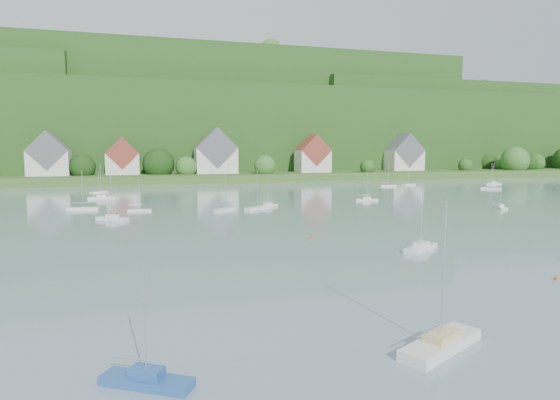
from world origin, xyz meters
name	(u,v)px	position (x,y,z in m)	size (l,w,h in m)	color
far_shore_strip	(200,176)	(0.00, 200.00, 1.50)	(600.00, 60.00, 3.00)	#28511E
forested_ridge	(185,130)	(0.39, 268.57, 22.89)	(620.00, 181.22, 69.89)	#143D13
village_building_0	(49,157)	(-55.00, 187.00, 9.51)	(14.00, 10.40, 16.00)	beige
village_building_1	(123,159)	(-30.00, 189.00, 8.75)	(12.00, 9.36, 14.00)	beige
village_building_2	(216,155)	(5.00, 188.00, 10.27)	(16.00, 11.44, 18.00)	beige
village_building_3	(313,157)	(45.00, 186.00, 9.43)	(13.00, 10.40, 15.50)	beige
village_building_4	(404,156)	(90.00, 190.00, 9.59)	(15.00, 10.40, 16.50)	beige
near_sailboat_1	(147,379)	(-23.13, 24.28, 0.40)	(4.99, 3.81, 6.74)	#254F91
near_sailboat_2	(441,342)	(-5.59, 23.94, 0.47)	(6.99, 4.82, 9.26)	silver
near_sailboat_3	(421,247)	(9.53, 49.87, 0.44)	(6.03, 4.82, 8.25)	silver
mooring_buoy_2	(556,279)	(14.65, 34.82, 0.00)	(0.39, 0.39, 0.39)	#CE4C0D
mooring_buoy_3	(311,238)	(-0.49, 61.62, 0.00)	(0.40, 0.40, 0.40)	#CE4C0D
far_sailboat_cluster	(237,197)	(-0.15, 117.64, 0.38)	(185.99, 75.32, 8.71)	silver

